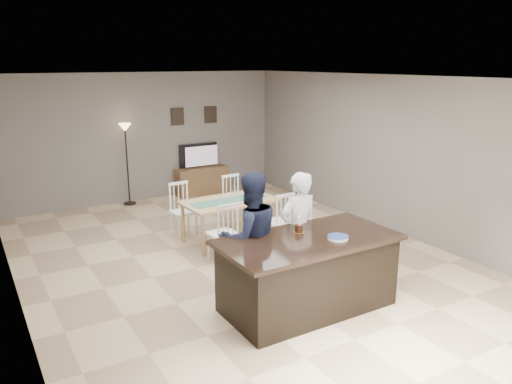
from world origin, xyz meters
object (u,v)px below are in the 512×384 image
kitchen_island (308,273)px  man (250,237)px  birthday_cake (299,228)px  dining_table (230,207)px  television (200,156)px  tv_console (202,181)px  floor_lamp (126,142)px  woman (298,231)px  plate_stack (338,238)px

kitchen_island → man: 0.82m
birthday_cake → dining_table: bearing=83.4°
television → man: (-1.68, -5.09, -0.04)m
tv_console → dining_table: size_ratio=0.68×
birthday_cake → floor_lamp: size_ratio=0.13×
kitchen_island → birthday_cake: (0.02, 0.22, 0.50)m
tv_console → dining_table: 3.19m
woman → plate_stack: bearing=91.1°
tv_console → woman: size_ratio=0.77×
kitchen_island → floor_lamp: bearing=94.8°
floor_lamp → television: bearing=1.7°
television → dining_table: 3.26m
tv_console → woman: (-0.96, -5.02, 0.48)m
birthday_cake → plate_stack: (0.25, -0.43, -0.03)m
woman → dining_table: 1.99m
man → kitchen_island: bearing=137.7°
woman → kitchen_island: bearing=65.5°
woman → floor_lamp: bearing=-82.5°
television → floor_lamp: size_ratio=0.54×
tv_console → television: size_ratio=1.31×
floor_lamp → dining_table: bearing=-76.1°
floor_lamp → birthday_cake: bearing=-84.8°
dining_table → man: bearing=-113.9°
birthday_cake → floor_lamp: floor_lamp is taller
television → floor_lamp: bearing=1.7°
television → dining_table: television is taller
plate_stack → floor_lamp: bearing=97.3°
dining_table → television: bearing=70.8°
floor_lamp → kitchen_island: bearing=-85.2°
kitchen_island → birthday_cake: birthday_cake is taller
kitchen_island → man: size_ratio=1.31×
kitchen_island → tv_console: (1.20, 5.57, -0.15)m
man → tv_console: bearing=-101.8°
plate_stack → kitchen_island: bearing=141.2°
kitchen_island → television: (1.20, 5.64, 0.41)m
woman → plate_stack: woman is taller
kitchen_island → floor_lamp: size_ratio=1.27×
man → floor_lamp: 5.06m
kitchen_island → television: size_ratio=2.35×
floor_lamp → woman: bearing=-81.9°
kitchen_island → plate_stack: size_ratio=8.71×
dining_table → plate_stack: bearing=-93.1°
television → man: size_ratio=0.56×
birthday_cake → plate_stack: 0.50m
woman → birthday_cake: bearing=55.0°
television → birthday_cake: (-1.18, -5.42, 0.09)m
man → floor_lamp: (0.01, 5.04, 0.49)m
man → woman: bearing=-173.3°
birthday_cake → plate_stack: bearing=-60.2°
television → plate_stack: (-0.93, -5.85, 0.06)m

